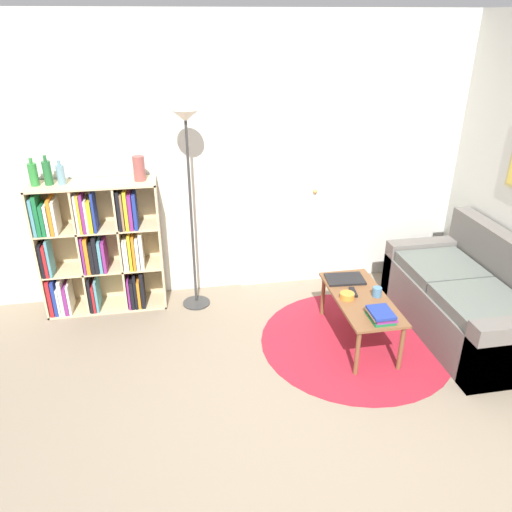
# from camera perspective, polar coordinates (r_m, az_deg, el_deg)

# --- Properties ---
(ground_plane) EXTENTS (14.00, 14.00, 0.00)m
(ground_plane) POSITION_cam_1_polar(r_m,az_deg,el_deg) (3.37, 6.97, -23.19)
(ground_plane) COLOR gray
(wall_back) EXTENTS (7.24, 0.11, 2.60)m
(wall_back) POSITION_cam_1_polar(r_m,az_deg,el_deg) (4.78, -0.59, 10.66)
(wall_back) COLOR silver
(wall_back) RESTS_ON ground_plane
(rug) EXTENTS (1.62, 1.62, 0.01)m
(rug) POSITION_cam_1_polar(r_m,az_deg,el_deg) (4.44, 11.26, -9.52)
(rug) COLOR maroon
(rug) RESTS_ON ground_plane
(bookshelf) EXTENTS (1.09, 0.34, 1.23)m
(bookshelf) POSITION_cam_1_polar(r_m,az_deg,el_deg) (4.79, -17.70, 0.82)
(bookshelf) COLOR beige
(bookshelf) RESTS_ON ground_plane
(floor_lamp) EXTENTS (0.26, 0.26, 1.85)m
(floor_lamp) POSITION_cam_1_polar(r_m,az_deg,el_deg) (4.36, -7.81, 11.17)
(floor_lamp) COLOR #333333
(floor_lamp) RESTS_ON ground_plane
(couch) EXTENTS (0.82, 1.60, 0.86)m
(couch) POSITION_cam_1_polar(r_m,az_deg,el_deg) (4.75, 23.45, -4.77)
(couch) COLOR #66605B
(couch) RESTS_ON ground_plane
(coffee_table) EXTENTS (0.44, 0.97, 0.43)m
(coffee_table) POSITION_cam_1_polar(r_m,az_deg,el_deg) (4.27, 11.86, -5.17)
(coffee_table) COLOR brown
(coffee_table) RESTS_ON ground_plane
(laptop) EXTENTS (0.35, 0.25, 0.02)m
(laptop) POSITION_cam_1_polar(r_m,az_deg,el_deg) (4.48, 10.12, -2.61)
(laptop) COLOR black
(laptop) RESTS_ON coffee_table
(bowl) EXTENTS (0.12, 0.12, 0.05)m
(bowl) POSITION_cam_1_polar(r_m,az_deg,el_deg) (4.19, 10.37, -4.49)
(bowl) COLOR orange
(bowl) RESTS_ON coffee_table
(book_stack_on_table) EXTENTS (0.19, 0.23, 0.07)m
(book_stack_on_table) POSITION_cam_1_polar(r_m,az_deg,el_deg) (3.97, 14.08, -6.54)
(book_stack_on_table) COLOR #196B38
(book_stack_on_table) RESTS_ON coffee_table
(cup) EXTENTS (0.08, 0.08, 0.08)m
(cup) POSITION_cam_1_polar(r_m,az_deg,el_deg) (4.27, 13.66, -4.00)
(cup) COLOR teal
(cup) RESTS_ON coffee_table
(remote) EXTENTS (0.06, 0.15, 0.02)m
(remote) POSITION_cam_1_polar(r_m,az_deg,el_deg) (4.29, 11.05, -4.06)
(remote) COLOR black
(remote) RESTS_ON coffee_table
(bottle_left) EXTENTS (0.07, 0.07, 0.24)m
(bottle_left) POSITION_cam_1_polar(r_m,az_deg,el_deg) (4.65, -24.11, 8.53)
(bottle_left) COLOR #2D8438
(bottle_left) RESTS_ON bookshelf
(bottle_middle) EXTENTS (0.07, 0.07, 0.25)m
(bottle_middle) POSITION_cam_1_polar(r_m,az_deg,el_deg) (4.62, -22.74, 8.78)
(bottle_middle) COLOR #236633
(bottle_middle) RESTS_ON bookshelf
(bottle_right) EXTENTS (0.07, 0.07, 0.21)m
(bottle_right) POSITION_cam_1_polar(r_m,az_deg,el_deg) (4.59, -21.41, 8.65)
(bottle_right) COLOR #6B93A3
(bottle_right) RESTS_ON bookshelf
(vase_on_shelf) EXTENTS (0.10, 0.10, 0.22)m
(vase_on_shelf) POSITION_cam_1_polar(r_m,az_deg,el_deg) (4.51, -13.22, 9.71)
(vase_on_shelf) COLOR #934C47
(vase_on_shelf) RESTS_ON bookshelf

